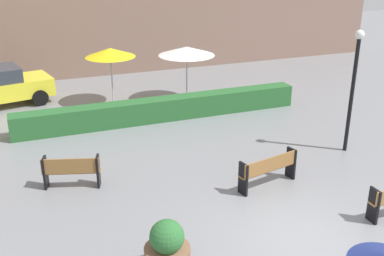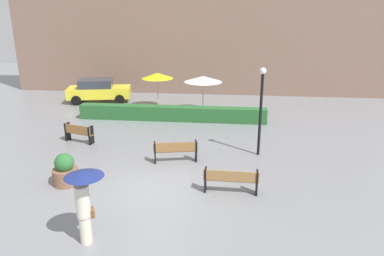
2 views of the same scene
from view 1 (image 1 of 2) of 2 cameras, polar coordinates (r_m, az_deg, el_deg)
ground_plane at (r=11.10m, az=13.68°, el=-12.88°), size 60.00×60.00×0.00m
bench_mid_center at (r=12.78m, az=9.36°, el=-4.85°), size 1.85×0.71×0.89m
bench_far_left at (r=12.97m, az=-14.48°, el=-4.97°), size 1.55×0.77×0.89m
planter_pot at (r=9.56m, az=-3.03°, el=-14.72°), size 0.92×0.92×1.19m
lamp_post at (r=15.01m, az=19.11°, el=5.68°), size 0.28×0.28×3.83m
patio_umbrella_yellow at (r=19.07m, az=-9.93°, el=9.03°), size 1.99×1.99×2.31m
patio_umbrella_white at (r=19.14m, az=-0.67°, el=9.35°), size 2.29×2.29×2.29m
hedge_strip at (r=17.46m, az=-3.66°, el=2.31°), size 10.75×0.70×0.83m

